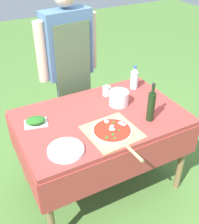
{
  "coord_description": "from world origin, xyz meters",
  "views": [
    {
      "loc": [
        -0.89,
        -1.65,
        2.07
      ],
      "look_at": [
        -0.01,
        0.0,
        0.83
      ],
      "focal_mm": 45.0,
      "sensor_mm": 36.0,
      "label": 1
    }
  ],
  "objects_px": {
    "water_bottle": "(134,78)",
    "mixing_tub": "(119,98)",
    "prep_table": "(101,126)",
    "herb_container": "(36,121)",
    "person_cook": "(69,60)",
    "pizza_on_peel": "(113,132)",
    "oil_bottle": "(151,106)",
    "sauce_jar": "(107,91)",
    "plate_stack": "(66,150)"
  },
  "relations": [
    {
      "from": "mixing_tub",
      "to": "sauce_jar",
      "type": "bearing_deg",
      "value": 95.31
    },
    {
      "from": "oil_bottle",
      "to": "herb_container",
      "type": "distance_m",
      "value": 0.9
    },
    {
      "from": "pizza_on_peel",
      "to": "herb_container",
      "type": "distance_m",
      "value": 0.61
    },
    {
      "from": "pizza_on_peel",
      "to": "water_bottle",
      "type": "bearing_deg",
      "value": 40.76
    },
    {
      "from": "pizza_on_peel",
      "to": "plate_stack",
      "type": "height_order",
      "value": "pizza_on_peel"
    },
    {
      "from": "water_bottle",
      "to": "person_cook",
      "type": "bearing_deg",
      "value": 134.76
    },
    {
      "from": "prep_table",
      "to": "mixing_tub",
      "type": "xyz_separation_m",
      "value": [
        0.22,
        0.09,
        0.16
      ]
    },
    {
      "from": "person_cook",
      "to": "sauce_jar",
      "type": "height_order",
      "value": "person_cook"
    },
    {
      "from": "prep_table",
      "to": "herb_container",
      "type": "distance_m",
      "value": 0.53
    },
    {
      "from": "pizza_on_peel",
      "to": "prep_table",
      "type": "bearing_deg",
      "value": 79.57
    },
    {
      "from": "prep_table",
      "to": "mixing_tub",
      "type": "distance_m",
      "value": 0.29
    },
    {
      "from": "person_cook",
      "to": "sauce_jar",
      "type": "bearing_deg",
      "value": 104.76
    },
    {
      "from": "person_cook",
      "to": "plate_stack",
      "type": "height_order",
      "value": "person_cook"
    },
    {
      "from": "oil_bottle",
      "to": "mixing_tub",
      "type": "height_order",
      "value": "oil_bottle"
    },
    {
      "from": "prep_table",
      "to": "oil_bottle",
      "type": "relative_size",
      "value": 4.23
    },
    {
      "from": "prep_table",
      "to": "sauce_jar",
      "type": "height_order",
      "value": "sauce_jar"
    },
    {
      "from": "water_bottle",
      "to": "plate_stack",
      "type": "distance_m",
      "value": 1.06
    },
    {
      "from": "water_bottle",
      "to": "mixing_tub",
      "type": "distance_m",
      "value": 0.33
    },
    {
      "from": "herb_container",
      "to": "mixing_tub",
      "type": "distance_m",
      "value": 0.72
    },
    {
      "from": "prep_table",
      "to": "water_bottle",
      "type": "bearing_deg",
      "value": 28.23
    },
    {
      "from": "plate_stack",
      "to": "herb_container",
      "type": "bearing_deg",
      "value": 101.58
    },
    {
      "from": "oil_bottle",
      "to": "sauce_jar",
      "type": "relative_size",
      "value": 3.7
    },
    {
      "from": "prep_table",
      "to": "sauce_jar",
      "type": "relative_size",
      "value": 15.68
    },
    {
      "from": "prep_table",
      "to": "person_cook",
      "type": "height_order",
      "value": "person_cook"
    },
    {
      "from": "pizza_on_peel",
      "to": "person_cook",
      "type": "bearing_deg",
      "value": 82.84
    },
    {
      "from": "water_bottle",
      "to": "plate_stack",
      "type": "height_order",
      "value": "water_bottle"
    },
    {
      "from": "person_cook",
      "to": "oil_bottle",
      "type": "relative_size",
      "value": 5.21
    },
    {
      "from": "water_bottle",
      "to": "plate_stack",
      "type": "bearing_deg",
      "value": -149.6
    },
    {
      "from": "herb_container",
      "to": "mixing_tub",
      "type": "relative_size",
      "value": 1.21
    },
    {
      "from": "water_bottle",
      "to": "plate_stack",
      "type": "relative_size",
      "value": 0.89
    },
    {
      "from": "prep_table",
      "to": "water_bottle",
      "type": "xyz_separation_m",
      "value": [
        0.49,
        0.27,
        0.21
      ]
    },
    {
      "from": "mixing_tub",
      "to": "sauce_jar",
      "type": "distance_m",
      "value": 0.19
    },
    {
      "from": "prep_table",
      "to": "plate_stack",
      "type": "relative_size",
      "value": 5.33
    },
    {
      "from": "water_bottle",
      "to": "herb_container",
      "type": "bearing_deg",
      "value": -172.79
    },
    {
      "from": "pizza_on_peel",
      "to": "oil_bottle",
      "type": "height_order",
      "value": "oil_bottle"
    },
    {
      "from": "oil_bottle",
      "to": "water_bottle",
      "type": "xyz_separation_m",
      "value": [
        0.18,
        0.49,
        -0.02
      ]
    },
    {
      "from": "person_cook",
      "to": "mixing_tub",
      "type": "height_order",
      "value": "person_cook"
    },
    {
      "from": "pizza_on_peel",
      "to": "herb_container",
      "type": "height_order",
      "value": "herb_container"
    },
    {
      "from": "oil_bottle",
      "to": "person_cook",
      "type": "bearing_deg",
      "value": 106.42
    },
    {
      "from": "plate_stack",
      "to": "sauce_jar",
      "type": "distance_m",
      "value": 0.82
    },
    {
      "from": "water_bottle",
      "to": "prep_table",
      "type": "bearing_deg",
      "value": -151.77
    },
    {
      "from": "plate_stack",
      "to": "sauce_jar",
      "type": "xyz_separation_m",
      "value": [
        0.62,
        0.54,
        0.03
      ]
    },
    {
      "from": "water_bottle",
      "to": "mixing_tub",
      "type": "height_order",
      "value": "water_bottle"
    },
    {
      "from": "water_bottle",
      "to": "herb_container",
      "type": "distance_m",
      "value": 1.0
    },
    {
      "from": "water_bottle",
      "to": "sauce_jar",
      "type": "height_order",
      "value": "water_bottle"
    },
    {
      "from": "oil_bottle",
      "to": "water_bottle",
      "type": "distance_m",
      "value": 0.53
    },
    {
      "from": "pizza_on_peel",
      "to": "mixing_tub",
      "type": "relative_size",
      "value": 3.36
    },
    {
      "from": "herb_container",
      "to": "sauce_jar",
      "type": "xyz_separation_m",
      "value": [
        0.7,
        0.13,
        0.01
      ]
    },
    {
      "from": "prep_table",
      "to": "pizza_on_peel",
      "type": "height_order",
      "value": "pizza_on_peel"
    },
    {
      "from": "water_bottle",
      "to": "mixing_tub",
      "type": "bearing_deg",
      "value": -146.74
    }
  ]
}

